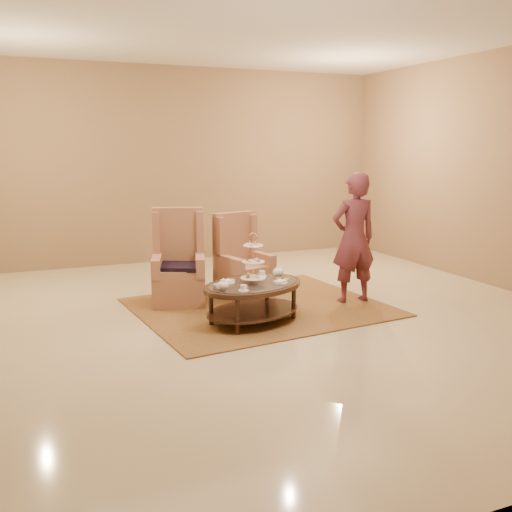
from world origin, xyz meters
name	(u,v)px	position (x,y,z in m)	size (l,w,h in m)	color
ground	(256,319)	(0.00, 0.00, 0.00)	(8.00, 8.00, 0.00)	beige
ceiling	(256,319)	(0.00, 0.00, 0.00)	(8.00, 8.00, 0.02)	beige
wall_back	(172,166)	(0.00, 4.00, 1.75)	(8.00, 0.04, 3.50)	#8E714D
rug	(260,307)	(0.24, 0.46, 0.01)	(3.36, 2.91, 0.02)	olive
tea_table	(253,290)	(-0.08, -0.11, 0.40)	(1.55, 1.30, 1.10)	black
armchair_left	(179,271)	(-0.66, 1.13, 0.43)	(0.86, 0.88, 1.28)	#AF7552
armchair_right	(241,269)	(0.23, 1.11, 0.40)	(0.77, 0.79, 1.18)	#AF7552
person	(354,238)	(1.52, 0.24, 0.88)	(0.66, 0.45, 1.77)	#5F2932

